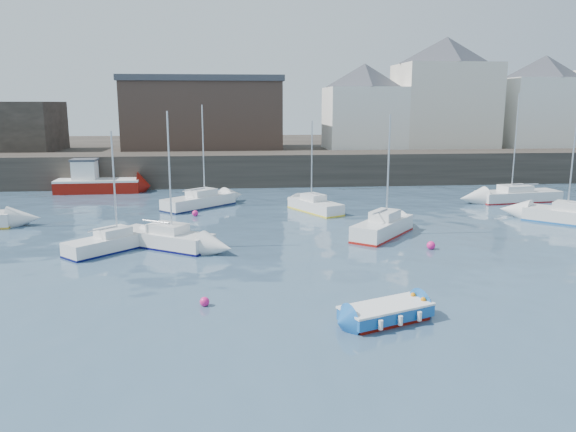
{
  "coord_description": "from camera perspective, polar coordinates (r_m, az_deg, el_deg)",
  "views": [
    {
      "loc": [
        -2.94,
        -18.44,
        7.68
      ],
      "look_at": [
        0.0,
        12.0,
        1.5
      ],
      "focal_mm": 35.0,
      "sensor_mm": 36.0,
      "label": 1
    }
  ],
  "objects": [
    {
      "name": "bldg_east_d",
      "position": [
        61.54,
        7.72,
        11.03
      ],
      "size": [
        11.14,
        11.14,
        8.95
      ],
      "color": "white",
      "rests_on": "land_strip"
    },
    {
      "name": "land_strip",
      "position": [
        71.78,
        -3.17,
        6.39
      ],
      "size": [
        90.0,
        32.0,
        2.8
      ],
      "primitive_type": "cube",
      "color": "#28231E",
      "rests_on": "ground"
    },
    {
      "name": "sailboat_c",
      "position": [
        33.31,
        9.61,
        -1.12
      ],
      "size": [
        4.68,
        5.23,
        7.03
      ],
      "color": "silver",
      "rests_on": "ground"
    },
    {
      "name": "fishing_boat",
      "position": [
        51.81,
        -18.96,
        3.3
      ],
      "size": [
        7.17,
        2.81,
        4.71
      ],
      "color": "maroon",
      "rests_on": "ground"
    },
    {
      "name": "warehouse",
      "position": [
        61.53,
        -8.51,
        10.31
      ],
      "size": [
        16.4,
        10.4,
        7.6
      ],
      "color": "#3D2D26",
      "rests_on": "land_strip"
    },
    {
      "name": "quay_wall",
      "position": [
        53.88,
        -2.36,
        4.83
      ],
      "size": [
        90.0,
        5.0,
        3.0
      ],
      "primitive_type": "cube",
      "color": "#28231E",
      "rests_on": "ground"
    },
    {
      "name": "buoy_near",
      "position": [
        22.13,
        -8.46,
        -9.01
      ],
      "size": [
        0.37,
        0.37,
        0.37
      ],
      "primitive_type": "sphere",
      "color": "#E71B78",
      "rests_on": "ground"
    },
    {
      "name": "bldg_east_b",
      "position": [
        68.88,
        24.44,
        10.58
      ],
      "size": [
        11.88,
        11.88,
        9.95
      ],
      "color": "white",
      "rests_on": "land_strip"
    },
    {
      "name": "sailboat_f",
      "position": [
        40.31,
        2.76,
        1.08
      ],
      "size": [
        3.65,
        5.13,
        6.43
      ],
      "color": "silver",
      "rests_on": "ground"
    },
    {
      "name": "bldg_east_a",
      "position": [
        64.66,
        15.61,
        12.01
      ],
      "size": [
        13.36,
        13.36,
        11.8
      ],
      "color": "beige",
      "rests_on": "land_strip"
    },
    {
      "name": "sailboat_a",
      "position": [
        31.06,
        -17.59,
        -2.6
      ],
      "size": [
        4.48,
        4.51,
        6.26
      ],
      "color": "silver",
      "rests_on": "ground"
    },
    {
      "name": "buoy_mid",
      "position": [
        31.0,
        14.3,
        -3.28
      ],
      "size": [
        0.46,
        0.46,
        0.46
      ],
      "primitive_type": "sphere",
      "color": "#E71B78",
      "rests_on": "ground"
    },
    {
      "name": "sailboat_b",
      "position": [
        31.13,
        -12.42,
        -2.23
      ],
      "size": [
        5.71,
        4.62,
        7.27
      ],
      "color": "silver",
      "rests_on": "ground"
    },
    {
      "name": "sailboat_h",
      "position": [
        42.4,
        -9.01,
        1.52
      ],
      "size": [
        5.52,
        5.42,
        7.55
      ],
      "color": "silver",
      "rests_on": "ground"
    },
    {
      "name": "water",
      "position": [
        20.19,
        3.34,
        -10.95
      ],
      "size": [
        220.0,
        220.0,
        0.0
      ],
      "primitive_type": "plane",
      "color": "#2D4760",
      "rests_on": "ground"
    },
    {
      "name": "blue_dinghy",
      "position": [
        20.59,
        9.93,
        -9.6
      ],
      "size": [
        3.63,
        2.59,
        0.64
      ],
      "color": "maroon",
      "rests_on": "ground"
    },
    {
      "name": "sailboat_g",
      "position": [
        48.0,
        22.32,
        1.93
      ],
      "size": [
        6.87,
        3.03,
        8.4
      ],
      "color": "silver",
      "rests_on": "ground"
    },
    {
      "name": "buoy_far",
      "position": [
        39.31,
        -9.4,
        0.0
      ],
      "size": [
        0.42,
        0.42,
        0.42
      ],
      "primitive_type": "sphere",
      "color": "#E71B78",
      "rests_on": "ground"
    }
  ]
}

